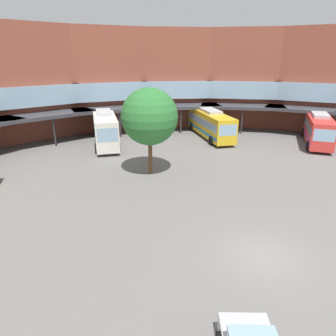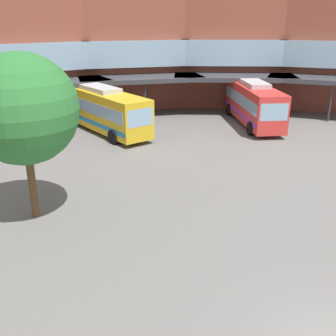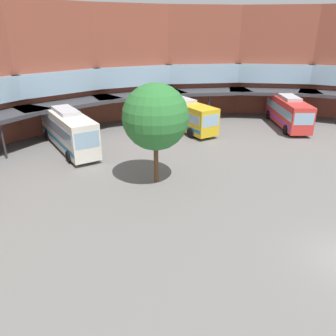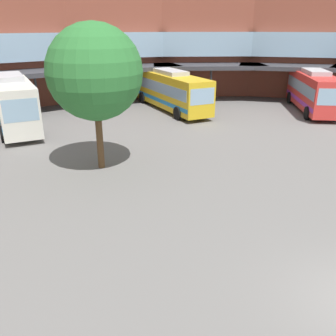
{
  "view_description": "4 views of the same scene",
  "coord_description": "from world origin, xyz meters",
  "px_view_note": "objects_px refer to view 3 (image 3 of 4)",
  "views": [
    {
      "loc": [
        -10.28,
        -10.68,
        9.97
      ],
      "look_at": [
        -1.27,
        9.85,
        1.9
      ],
      "focal_mm": 33.12,
      "sensor_mm": 36.0,
      "label": 1
    },
    {
      "loc": [
        -9.69,
        -2.13,
        8.98
      ],
      "look_at": [
        2.98,
        9.29,
        2.48
      ],
      "focal_mm": 43.13,
      "sensor_mm": 36.0,
      "label": 2
    },
    {
      "loc": [
        -16.24,
        -4.0,
        11.11
      ],
      "look_at": [
        -0.6,
        13.29,
        1.21
      ],
      "focal_mm": 35.36,
      "sensor_mm": 36.0,
      "label": 3
    },
    {
      "loc": [
        -9.18,
        -3.15,
        7.38
      ],
      "look_at": [
        0.07,
        9.45,
        1.13
      ],
      "focal_mm": 38.35,
      "sensor_mm": 36.0,
      "label": 4
    }
  ],
  "objects_px": {
    "bus_2": "(68,129)",
    "bus_3": "(181,113)",
    "plaza_tree": "(155,117)",
    "bus_0": "(288,111)"
  },
  "relations": [
    {
      "from": "bus_2",
      "to": "bus_3",
      "type": "height_order",
      "value": "bus_2"
    },
    {
      "from": "bus_0",
      "to": "bus_2",
      "type": "distance_m",
      "value": 25.54
    },
    {
      "from": "bus_2",
      "to": "plaza_tree",
      "type": "relative_size",
      "value": 1.51
    },
    {
      "from": "bus_3",
      "to": "bus_2",
      "type": "bearing_deg",
      "value": -89.05
    },
    {
      "from": "bus_0",
      "to": "plaza_tree",
      "type": "xyz_separation_m",
      "value": [
        -21.96,
        -1.41,
        3.28
      ]
    },
    {
      "from": "bus_3",
      "to": "plaza_tree",
      "type": "xyz_separation_m",
      "value": [
        -11.88,
        -9.55,
        3.31
      ]
    },
    {
      "from": "bus_0",
      "to": "plaza_tree",
      "type": "height_order",
      "value": "plaza_tree"
    },
    {
      "from": "bus_0",
      "to": "bus_3",
      "type": "xyz_separation_m",
      "value": [
        -10.08,
        8.14,
        -0.03
      ]
    },
    {
      "from": "bus_2",
      "to": "plaza_tree",
      "type": "height_order",
      "value": "plaza_tree"
    },
    {
      "from": "bus_2",
      "to": "bus_3",
      "type": "bearing_deg",
      "value": 90.32
    }
  ]
}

